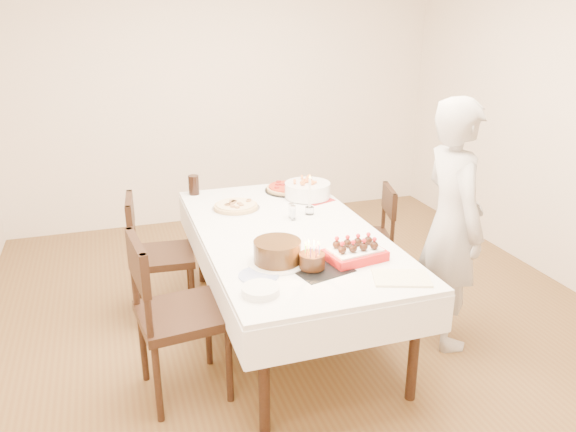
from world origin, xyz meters
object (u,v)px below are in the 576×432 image
object	(u,v)px
chair_left_savory	(163,256)
pizza_pepperoni	(288,188)
chair_left_dessert	(182,315)
cola_glass	(194,185)
pizza_white	(236,206)
chair_right_savory	(364,238)
dining_table	(288,282)
layer_cake	(277,252)
birthday_cake	(312,255)
pasta_bowl	(307,190)
taper_candle	(310,195)
strawberry_box	(355,253)
person	(452,225)

from	to	relation	value
chair_left_savory	pizza_pepperoni	world-z (taller)	chair_left_savory
chair_left_dessert	cola_glass	xyz separation A→B (m)	(0.32, 1.44, 0.32)
chair_left_dessert	pizza_white	bearing A→B (deg)	-125.78
chair_right_savory	chair_left_savory	size ratio (longest dim) A/B	0.92
dining_table	cola_glass	bearing A→B (deg)	115.29
cola_glass	layer_cake	xyz separation A→B (m)	(0.25, -1.44, -0.01)
dining_table	pizza_white	bearing A→B (deg)	113.47
cola_glass	birthday_cake	size ratio (longest dim) A/B	1.04
pizza_white	pasta_bowl	bearing A→B (deg)	8.62
dining_table	cola_glass	xyz separation A→B (m)	(-0.46, 0.98, 0.45)
taper_candle	strawberry_box	xyz separation A→B (m)	(-0.02, -0.82, -0.11)
cola_glass	dining_table	bearing A→B (deg)	-64.71
dining_table	person	size ratio (longest dim) A/B	1.29
person	cola_glass	xyz separation A→B (m)	(-1.44, 1.40, 0.00)
chair_right_savory	taper_candle	size ratio (longest dim) A/B	2.88
chair_left_savory	layer_cake	size ratio (longest dim) A/B	2.65
cola_glass	person	bearing A→B (deg)	-44.17
chair_left_dessert	taper_candle	xyz separation A→B (m)	(1.03, 0.72, 0.39)
chair_left_dessert	chair_left_savory	bearing A→B (deg)	-96.15
layer_cake	chair_left_dessert	bearing A→B (deg)	179.63
strawberry_box	person	bearing A→B (deg)	10.45
chair_left_savory	cola_glass	bearing A→B (deg)	-118.89
taper_candle	strawberry_box	size ratio (longest dim) A/B	0.88
pizza_white	birthday_cake	world-z (taller)	birthday_cake
chair_left_dessert	birthday_cake	bearing A→B (deg)	162.38
taper_candle	layer_cake	size ratio (longest dim) A/B	0.84
layer_cake	cola_glass	bearing A→B (deg)	99.81
birthday_cake	chair_left_dessert	bearing A→B (deg)	168.80
chair_right_savory	taper_candle	distance (m)	0.73
strawberry_box	chair_left_savory	bearing A→B (deg)	134.18
cola_glass	pizza_white	bearing A→B (deg)	-62.65
chair_left_savory	chair_left_dessert	distance (m)	0.95
layer_cake	dining_table	bearing A→B (deg)	64.81
pasta_bowl	layer_cake	xyz separation A→B (m)	(-0.58, -1.08, 0.00)
pizza_white	strawberry_box	world-z (taller)	strawberry_box
person	pasta_bowl	size ratio (longest dim) A/B	4.68
pasta_bowl	cola_glass	size ratio (longest dim) A/B	2.29
birthday_cake	pizza_pepperoni	bearing A→B (deg)	77.13
chair_right_savory	birthday_cake	world-z (taller)	birthday_cake
person	pizza_pepperoni	xyz separation A→B (m)	(-0.70, 1.25, -0.05)
chair_left_savory	layer_cake	distance (m)	1.17
chair_left_dessert	layer_cake	world-z (taller)	chair_left_dessert
pizza_white	strawberry_box	size ratio (longest dim) A/B	1.04
dining_table	pizza_pepperoni	distance (m)	0.96
layer_cake	pizza_white	bearing A→B (deg)	90.86
person	chair_left_savory	bearing A→B (deg)	69.28
person	layer_cake	size ratio (longest dim) A/B	4.70
pizza_white	layer_cake	size ratio (longest dim) A/B	1.00
pizza_pepperoni	pasta_bowl	world-z (taller)	pasta_bowl
dining_table	chair_left_dessert	distance (m)	0.91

